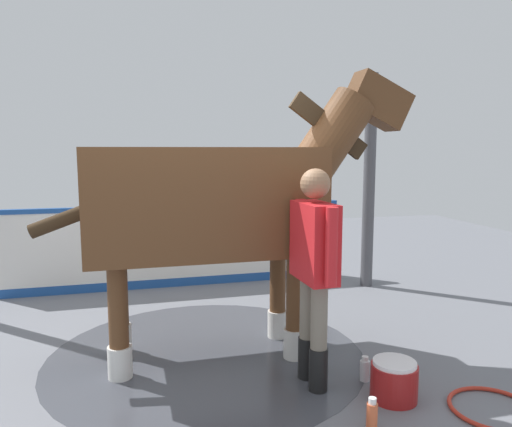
% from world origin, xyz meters
% --- Properties ---
extents(ground_plane, '(16.00, 16.00, 0.02)m').
position_xyz_m(ground_plane, '(0.00, 0.00, -0.01)').
color(ground_plane, slate).
extents(wet_patch, '(2.89, 2.89, 0.00)m').
position_xyz_m(wet_patch, '(0.01, 0.24, 0.00)').
color(wet_patch, '#42444C').
rests_on(wet_patch, ground).
extents(barrier_wall, '(0.16, 4.64, 1.14)m').
position_xyz_m(barrier_wall, '(-2.35, 0.20, 0.53)').
color(barrier_wall, white).
rests_on(barrier_wall, ground).
extents(roof_post_near, '(0.16, 0.16, 2.88)m').
position_xyz_m(roof_post_near, '(-1.76, 2.73, 1.44)').
color(roof_post_near, '#4C4C51').
rests_on(roof_post_near, ground).
extents(horse, '(0.97, 3.44, 2.61)m').
position_xyz_m(horse, '(0.01, 0.37, 1.43)').
color(horse, brown).
rests_on(horse, ground).
extents(handler, '(0.69, 0.25, 1.74)m').
position_xyz_m(handler, '(0.76, 0.99, 1.01)').
color(handler, black).
rests_on(handler, ground).
extents(wash_bucket, '(0.35, 0.35, 0.30)m').
position_xyz_m(wash_bucket, '(1.14, 1.50, 0.15)').
color(wash_bucket, maroon).
rests_on(wash_bucket, ground).
extents(bottle_shampoo, '(0.08, 0.08, 0.21)m').
position_xyz_m(bottle_shampoo, '(0.82, 1.42, 0.10)').
color(bottle_shampoo, white).
rests_on(bottle_shampoo, ground).
extents(bottle_spray, '(0.08, 0.08, 0.23)m').
position_xyz_m(bottle_spray, '(1.47, 1.15, 0.10)').
color(bottle_spray, '#CC5933').
rests_on(bottle_spray, ground).
extents(hose_coil, '(0.63, 0.63, 0.03)m').
position_xyz_m(hose_coil, '(1.47, 2.12, 0.02)').
color(hose_coil, '#B72D1E').
rests_on(hose_coil, ground).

